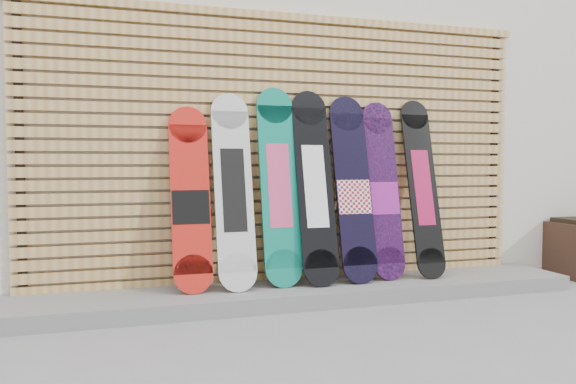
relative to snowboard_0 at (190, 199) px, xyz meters
name	(u,v)px	position (x,y,z in m)	size (l,w,h in m)	color
ground	(351,322)	(0.98, -0.77, -0.81)	(80.00, 80.00, 0.00)	gray
building	(278,107)	(1.48, 2.73, 0.99)	(12.00, 5.00, 3.60)	beige
concrete_step	(299,293)	(0.83, -0.09, -0.75)	(4.60, 0.70, 0.12)	slate
slat_wall	(288,147)	(0.83, 0.20, 0.40)	(4.26, 0.08, 2.29)	tan
snowboard_0	(190,199)	(0.00, 0.00, 0.00)	(0.29, 0.35, 1.40)	red
snowboard_1	(234,190)	(0.33, -0.01, 0.07)	(0.29, 0.38, 1.51)	silver
snowboard_2	(279,186)	(0.69, 0.01, 0.10)	(0.30, 0.34, 1.57)	#0D7E67
snowboard_3	(315,186)	(0.98, -0.03, 0.09)	(0.29, 0.40, 1.55)	black
snowboard_4	(353,189)	(1.32, -0.02, 0.06)	(0.30, 0.39, 1.52)	black
snowboard_5	(383,191)	(1.60, 0.01, 0.04)	(0.28, 0.34, 1.48)	black
snowboard_6	(423,187)	(1.96, -0.02, 0.06)	(0.26, 0.39, 1.51)	black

